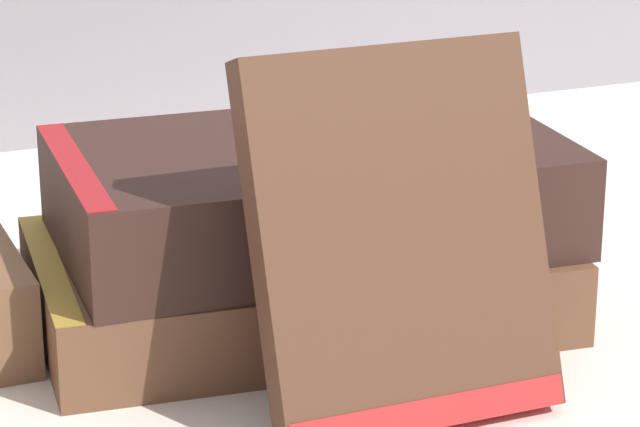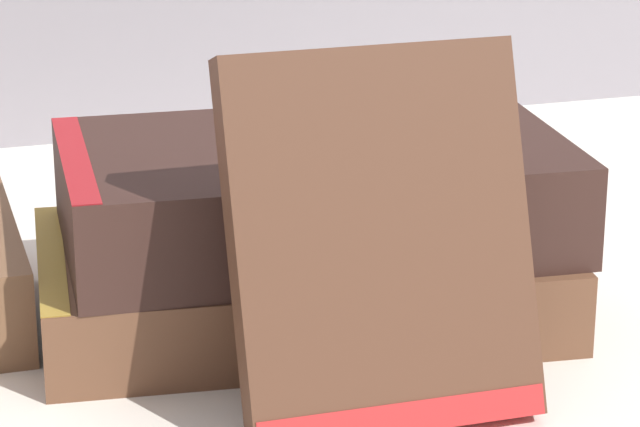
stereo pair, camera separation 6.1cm
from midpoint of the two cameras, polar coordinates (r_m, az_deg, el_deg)
name	(u,v)px [view 1 (the left image)]	position (r m, az deg, el deg)	size (l,w,h in m)	color
ground_plane	(354,340)	(0.68, -1.33, -4.84)	(3.00, 3.00, 0.00)	silver
book_flat_bottom	(284,281)	(0.69, -3.91, -2.60)	(0.25, 0.16, 0.04)	brown
book_flat_top	(300,193)	(0.68, -3.36, 0.73)	(0.23, 0.15, 0.05)	#331E19
book_leaning_front	(401,251)	(0.59, 0.11, -1.46)	(0.12, 0.07, 0.15)	#4C2D1E
pocket_watch	(404,125)	(0.69, 0.64, 3.30)	(0.05, 0.05, 0.01)	silver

